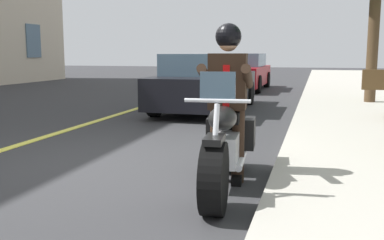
{
  "coord_description": "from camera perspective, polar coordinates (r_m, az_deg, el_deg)",
  "views": [
    {
      "loc": [
        5.07,
        2.44,
        1.43
      ],
      "look_at": [
        0.75,
        1.23,
        0.75
      ],
      "focal_mm": 41.78,
      "sensor_mm": 36.0,
      "label": 1
    }
  ],
  "objects": [
    {
      "name": "car_silver",
      "position": [
        11.15,
        1.81,
        4.78
      ],
      "size": [
        4.6,
        1.92,
        1.4
      ],
      "color": "black",
      "rests_on": "ground_plane"
    },
    {
      "name": "rider_main",
      "position": [
        4.86,
        4.57,
        3.94
      ],
      "size": [
        0.65,
        0.59,
        1.74
      ],
      "color": "black",
      "rests_on": "ground_plane"
    },
    {
      "name": "car_dark",
      "position": [
        17.59,
        6.29,
        6.13
      ],
      "size": [
        4.6,
        1.92,
        1.4
      ],
      "color": "maroon",
      "rests_on": "ground_plane"
    },
    {
      "name": "motorcycle_main",
      "position": [
        4.76,
        4.28,
        -3.27
      ],
      "size": [
        2.22,
        0.71,
        1.26
      ],
      "color": "black",
      "rests_on": "ground_plane"
    },
    {
      "name": "ground_plane",
      "position": [
        5.81,
        -9.76,
        -5.77
      ],
      "size": [
        80.0,
        80.0,
        0.0
      ],
      "primitive_type": "plane",
      "color": "#333335"
    }
  ]
}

